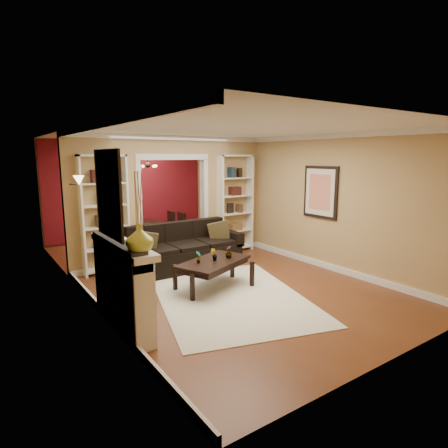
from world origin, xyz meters
TOP-DOWN VIEW (x-y plane):
  - floor at (0.00, 0.00)m, footprint 8.00×8.00m
  - ceiling at (0.00, 0.00)m, footprint 8.00×8.00m
  - wall_back at (0.00, 4.00)m, footprint 8.00×0.00m
  - wall_front at (0.00, -4.00)m, footprint 8.00×0.00m
  - wall_left at (-2.25, 0.00)m, footprint 0.00×8.00m
  - wall_right at (2.25, 0.00)m, footprint 0.00×8.00m
  - partition_wall at (0.00, 1.20)m, footprint 4.50×0.15m
  - red_back_panel at (0.00, 3.97)m, footprint 4.44×0.04m
  - dining_window at (0.00, 3.93)m, footprint 0.78×0.03m
  - area_rug at (-0.30, -1.41)m, footprint 3.03×3.64m
  - sofa at (-0.12, 0.45)m, footprint 2.33×1.01m
  - pillow_left at (-0.94, 0.43)m, footprint 0.39×0.20m
  - pillow_right at (0.71, 0.43)m, footprint 0.44×0.34m
  - coffee_table at (-0.30, -0.91)m, footprint 1.50×1.17m
  - plant_left at (-0.60, -0.91)m, footprint 0.14×0.13m
  - plant_center at (-0.30, -0.91)m, footprint 0.14×0.14m
  - plant_right at (0.01, -0.91)m, footprint 0.16×0.16m
  - bookshelf_left at (-1.55, 1.03)m, footprint 0.90×0.30m
  - bookshelf_right at (1.55, 1.03)m, footprint 0.90×0.30m
  - fireplace at (-2.09, -1.50)m, footprint 0.32×1.70m
  - vase at (-2.09, -2.13)m, footprint 0.42×0.42m
  - mirror at (-2.23, -1.50)m, footprint 0.03×0.95m
  - wall_sconce at (-2.15, 0.55)m, footprint 0.18×0.18m
  - framed_art at (2.21, -1.00)m, footprint 0.04×0.85m
  - dining_table at (0.13, 2.82)m, footprint 1.53×0.85m
  - dining_chair_nw at (-0.42, 2.52)m, footprint 0.45×0.45m
  - dining_chair_ne at (0.68, 2.52)m, footprint 0.54×0.54m
  - dining_chair_sw at (-0.42, 3.12)m, footprint 0.46×0.46m
  - dining_chair_se at (0.68, 3.12)m, footprint 0.46×0.46m
  - chandelier at (0.00, 2.70)m, footprint 0.50×0.50m

SIDE VIEW (x-z plane):
  - floor at x=0.00m, z-range 0.00..0.00m
  - area_rug at x=-0.30m, z-range 0.00..0.01m
  - coffee_table at x=-0.30m, z-range 0.00..0.50m
  - dining_table at x=0.13m, z-range 0.00..0.54m
  - dining_chair_nw at x=-0.42m, z-range 0.00..0.76m
  - dining_chair_se at x=0.68m, z-range 0.00..0.80m
  - dining_chair_sw at x=-0.42m, z-range 0.00..0.81m
  - dining_chair_ne at x=0.68m, z-range 0.00..0.84m
  - sofa at x=-0.12m, z-range 0.00..0.91m
  - fireplace at x=-2.09m, z-range 0.00..1.16m
  - plant_center at x=-0.30m, z-range 0.50..0.71m
  - plant_left at x=-0.60m, z-range 0.50..0.71m
  - plant_right at x=0.01m, z-range 0.50..0.72m
  - pillow_left at x=-0.94m, z-range 0.44..0.82m
  - pillow_right at x=0.71m, z-range 0.44..0.88m
  - bookshelf_left at x=-1.55m, z-range 0.00..2.30m
  - bookshelf_right at x=1.55m, z-range 0.00..2.30m
  - red_back_panel at x=0.00m, z-range 0.00..2.64m
  - vase at x=-2.09m, z-range 1.16..1.49m
  - wall_back at x=0.00m, z-range -2.65..5.35m
  - wall_front at x=0.00m, z-range -2.65..5.35m
  - wall_left at x=-2.25m, z-range -2.65..5.35m
  - wall_right at x=2.25m, z-range -2.65..5.35m
  - partition_wall at x=0.00m, z-range 0.00..2.70m
  - dining_window at x=0.00m, z-range 1.06..2.04m
  - framed_art at x=2.21m, z-range 1.02..2.08m
  - mirror at x=-2.23m, z-range 1.25..2.35m
  - wall_sconce at x=-2.15m, z-range 1.72..1.94m
  - chandelier at x=0.00m, z-range 1.87..2.17m
  - ceiling at x=0.00m, z-range 2.70..2.70m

